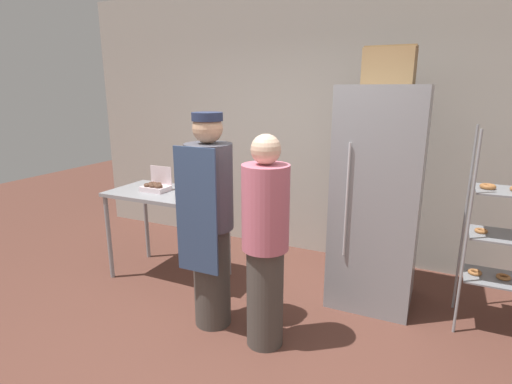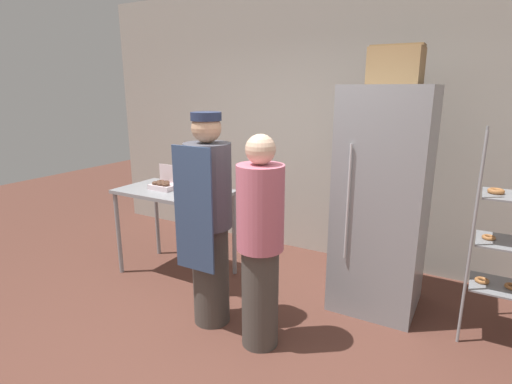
{
  "view_description": "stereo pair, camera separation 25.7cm",
  "coord_description": "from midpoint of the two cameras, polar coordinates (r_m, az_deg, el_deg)",
  "views": [
    {
      "loc": [
        1.25,
        -2.07,
        1.93
      ],
      "look_at": [
        -0.1,
        0.82,
        1.1
      ],
      "focal_mm": 28.0,
      "sensor_mm": 36.0,
      "label": 1
    },
    {
      "loc": [
        1.47,
        -1.95,
        1.93
      ],
      "look_at": [
        -0.1,
        0.82,
        1.1
      ],
      "focal_mm": 28.0,
      "sensor_mm": 36.0,
      "label": 2
    }
  ],
  "objects": [
    {
      "name": "ground_plane",
      "position": [
        3.1,
        -7.8,
        -24.07
      ],
      "size": [
        14.0,
        14.0,
        0.0
      ],
      "primitive_type": "plane",
      "color": "brown"
    },
    {
      "name": "back_wall",
      "position": [
        4.65,
        8.02,
        9.57
      ],
      "size": [
        6.4,
        0.12,
        3.07
      ],
      "primitive_type": "cube",
      "color": "#ADA89E",
      "rests_on": "ground_plane"
    },
    {
      "name": "refrigerator",
      "position": [
        3.67,
        15.09,
        -0.9
      ],
      "size": [
        0.72,
        0.74,
        1.96
      ],
      "color": "gray",
      "rests_on": "ground_plane"
    },
    {
      "name": "baking_rack",
      "position": [
        3.63,
        30.92,
        -5.3
      ],
      "size": [
        0.65,
        0.44,
        1.65
      ],
      "color": "#93969B",
      "rests_on": "ground_plane"
    },
    {
      "name": "prep_counter",
      "position": [
        4.16,
        -14.31,
        -1.45
      ],
      "size": [
        1.16,
        0.66,
        0.92
      ],
      "color": "gray",
      "rests_on": "ground_plane"
    },
    {
      "name": "donut_box",
      "position": [
        4.19,
        -15.85,
        0.77
      ],
      "size": [
        0.26,
        0.2,
        0.24
      ],
      "color": "silver",
      "rests_on": "prep_counter"
    },
    {
      "name": "blender_pitcher",
      "position": [
        4.03,
        -8.23,
        1.58
      ],
      "size": [
        0.12,
        0.12,
        0.25
      ],
      "color": "#99999E",
      "rests_on": "prep_counter"
    },
    {
      "name": "cardboard_storage_box",
      "position": [
        3.66,
        16.59,
        16.87
      ],
      "size": [
        0.42,
        0.33,
        0.31
      ],
      "color": "#937047",
      "rests_on": "refrigerator"
    },
    {
      "name": "person_baker",
      "position": [
        3.21,
        -8.88,
        -4.02
      ],
      "size": [
        0.37,
        0.39,
        1.76
      ],
      "color": "#47423D",
      "rests_on": "ground_plane"
    },
    {
      "name": "person_customer",
      "position": [
        2.94,
        -1.19,
        -7.33
      ],
      "size": [
        0.35,
        0.35,
        1.63
      ],
      "color": "#47423D",
      "rests_on": "ground_plane"
    }
  ]
}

